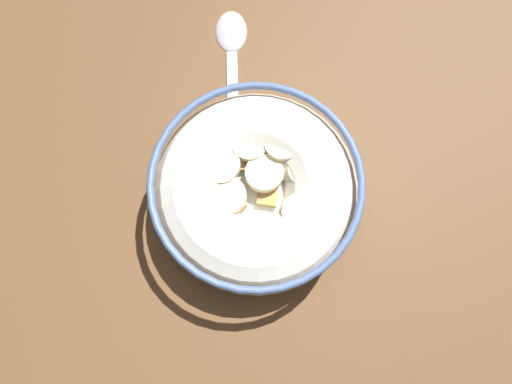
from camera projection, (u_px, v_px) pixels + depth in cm
name	position (u px, v px, depth cm)	size (l,w,h in cm)	color
ground_plane	(256.00, 202.00, 46.81)	(112.04, 112.04, 2.00)	brown
cereal_bowl	(256.00, 191.00, 42.60)	(16.67, 16.67, 6.17)	silver
spoon	(232.00, 46.00, 48.84)	(12.48, 9.21, 0.80)	#A5A5AD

